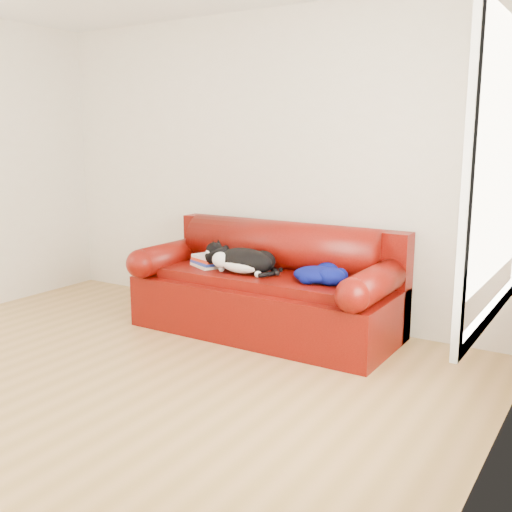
{
  "coord_description": "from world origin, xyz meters",
  "views": [
    {
      "loc": [
        2.72,
        -2.48,
        1.57
      ],
      "look_at": [
        0.32,
        1.35,
        0.65
      ],
      "focal_mm": 42.0,
      "sensor_mm": 36.0,
      "label": 1
    }
  ],
  "objects_px": {
    "cat": "(243,261)",
    "blanket": "(319,274)",
    "book_stack": "(209,261)",
    "sofa_base": "(266,304)"
  },
  "relations": [
    {
      "from": "book_stack",
      "to": "sofa_base",
      "type": "bearing_deg",
      "value": 8.29
    },
    {
      "from": "sofa_base",
      "to": "cat",
      "type": "distance_m",
      "value": 0.4
    },
    {
      "from": "sofa_base",
      "to": "cat",
      "type": "height_order",
      "value": "cat"
    },
    {
      "from": "blanket",
      "to": "cat",
      "type": "bearing_deg",
      "value": -173.63
    },
    {
      "from": "sofa_base",
      "to": "blanket",
      "type": "relative_size",
      "value": 4.71
    },
    {
      "from": "book_stack",
      "to": "cat",
      "type": "relative_size",
      "value": 0.48
    },
    {
      "from": "book_stack",
      "to": "blanket",
      "type": "height_order",
      "value": "blanket"
    },
    {
      "from": "book_stack",
      "to": "blanket",
      "type": "distance_m",
      "value": 1.01
    },
    {
      "from": "cat",
      "to": "blanket",
      "type": "relative_size",
      "value": 1.58
    },
    {
      "from": "sofa_base",
      "to": "blanket",
      "type": "bearing_deg",
      "value": -6.68
    }
  ]
}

